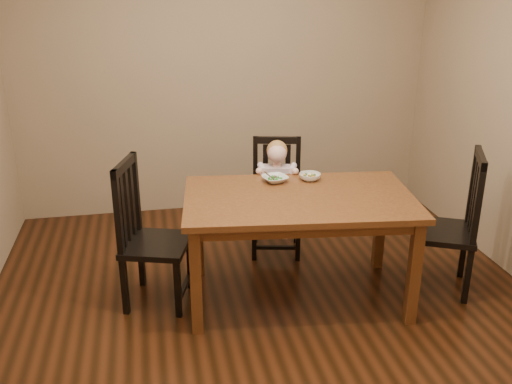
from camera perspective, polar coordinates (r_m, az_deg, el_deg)
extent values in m
cube|color=#401D0D|center=(4.18, 1.20, -11.45)|extent=(4.00, 4.00, 0.01)
cube|color=#9E8364|center=(5.57, -3.13, 11.72)|extent=(4.00, 0.01, 2.70)
cube|color=#9E8364|center=(1.86, 14.80, -8.29)|extent=(4.00, 0.01, 2.70)
cube|color=#4D2611|center=(3.98, 4.33, -0.67)|extent=(1.69, 1.13, 0.04)
cube|color=#4D2611|center=(4.01, 4.31, -1.52)|extent=(1.55, 0.99, 0.08)
cube|color=#4D2611|center=(3.75, -6.01, -8.94)|extent=(0.08, 0.08, 0.75)
cube|color=#4D2611|center=(3.97, 15.53, -7.85)|extent=(0.08, 0.08, 0.75)
cube|color=#4D2611|center=(4.47, -5.81, -3.80)|extent=(0.08, 0.08, 0.75)
cube|color=#4D2611|center=(4.65, 12.29, -3.15)|extent=(0.08, 0.08, 0.75)
cube|color=black|center=(4.80, 2.04, -1.50)|extent=(0.50, 0.48, 0.04)
cube|color=black|center=(5.04, 4.06, -3.02)|extent=(0.05, 0.05, 0.39)
cube|color=black|center=(5.04, -0.06, -2.99)|extent=(0.05, 0.05, 0.39)
cube|color=black|center=(4.73, 4.22, -4.71)|extent=(0.05, 0.05, 0.39)
cube|color=black|center=(4.73, -0.18, -4.67)|extent=(0.05, 0.05, 0.39)
cube|color=black|center=(4.86, 4.21, 2.42)|extent=(0.05, 0.05, 0.54)
cube|color=black|center=(4.86, -0.06, 2.47)|extent=(0.05, 0.05, 0.54)
cube|color=black|center=(4.78, 2.11, 5.21)|extent=(0.40, 0.12, 0.06)
cube|color=black|center=(4.87, 3.19, 2.12)|extent=(0.05, 0.03, 0.47)
cube|color=black|center=(4.86, 2.07, 2.13)|extent=(0.05, 0.03, 0.47)
cube|color=black|center=(4.86, 0.95, 2.14)|extent=(0.05, 0.03, 0.47)
cube|color=black|center=(4.11, -9.90, -5.21)|extent=(0.55, 0.57, 0.04)
cube|color=black|center=(4.43, -11.39, -6.67)|extent=(0.05, 0.05, 0.43)
cube|color=black|center=(4.11, -13.00, -9.19)|extent=(0.05, 0.05, 0.43)
cube|color=black|center=(4.34, -6.61, -7.00)|extent=(0.05, 0.05, 0.43)
cube|color=black|center=(4.01, -7.83, -9.63)|extent=(0.05, 0.05, 0.43)
cube|color=black|center=(4.21, -11.92, 0.03)|extent=(0.05, 0.05, 0.60)
cube|color=black|center=(3.86, -13.66, -2.06)|extent=(0.05, 0.05, 0.60)
cube|color=black|center=(3.95, -13.06, 2.62)|extent=(0.16, 0.43, 0.06)
cube|color=black|center=(4.14, -12.27, -0.84)|extent=(0.03, 0.05, 0.51)
cube|color=black|center=(4.05, -12.72, -1.38)|extent=(0.03, 0.05, 0.51)
cube|color=black|center=(3.96, -13.18, -1.95)|extent=(0.03, 0.05, 0.51)
cube|color=black|center=(4.45, 18.14, -3.82)|extent=(0.60, 0.61, 0.04)
cube|color=black|center=(4.39, 20.39, -7.91)|extent=(0.06, 0.06, 0.43)
cube|color=black|center=(4.75, 20.01, -5.63)|extent=(0.06, 0.06, 0.43)
cube|color=black|center=(4.36, 15.40, -7.51)|extent=(0.06, 0.06, 0.43)
cube|color=black|center=(4.72, 15.41, -5.25)|extent=(0.06, 0.06, 0.43)
cube|color=black|center=(4.16, 21.34, -1.12)|extent=(0.06, 0.06, 0.60)
cube|color=black|center=(4.54, 20.87, 0.71)|extent=(0.06, 0.06, 0.60)
cube|color=black|center=(4.27, 21.56, 3.21)|extent=(0.23, 0.42, 0.06)
cube|color=black|center=(4.26, 21.17, -1.06)|extent=(0.04, 0.05, 0.52)
cube|color=black|center=(4.36, 21.04, -0.55)|extent=(0.04, 0.05, 0.52)
cube|color=black|center=(4.46, 20.92, -0.07)|extent=(0.04, 0.05, 0.52)
imported|color=silver|center=(4.23, 1.91, 1.31)|extent=(0.23, 0.23, 0.04)
imported|color=silver|center=(4.28, 5.41, 1.53)|extent=(0.21, 0.21, 0.05)
cube|color=silver|center=(4.20, 1.40, 1.56)|extent=(0.07, 0.11, 0.05)
cube|color=silver|center=(4.20, 1.40, 1.36)|extent=(0.04, 0.04, 0.01)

